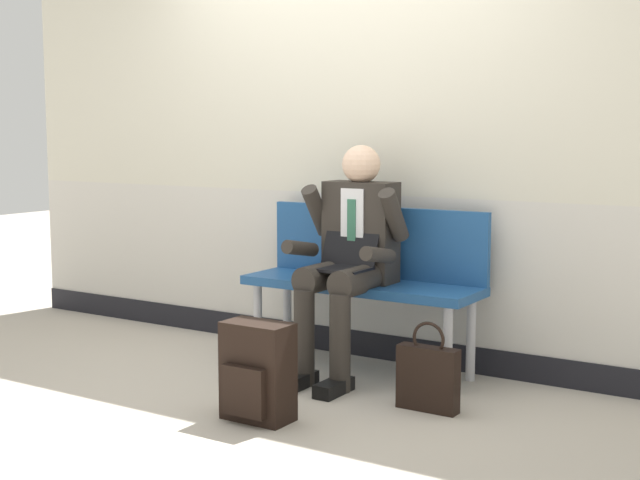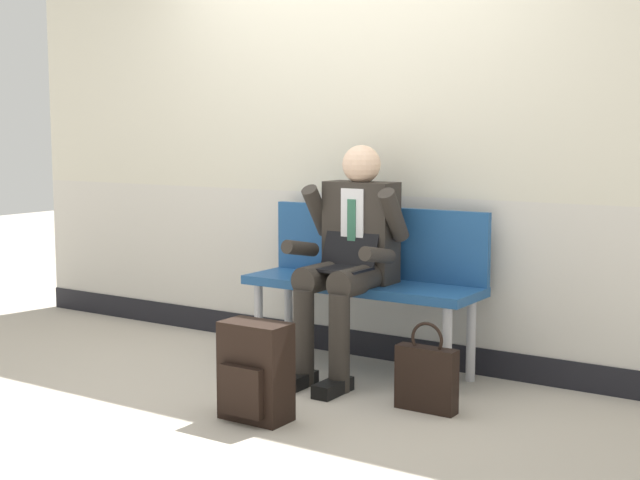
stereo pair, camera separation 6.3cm
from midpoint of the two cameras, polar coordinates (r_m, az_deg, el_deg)
The scene contains 6 objects.
ground_plane at distance 4.90m, azimuth -2.19°, elevation -8.85°, with size 18.00×18.00×0.00m, color #B2A899.
station_wall at distance 5.33m, azimuth 2.35°, elevation 7.66°, with size 5.14×0.14×2.82m.
bench_with_person at distance 5.01m, azimuth 3.39°, elevation -2.04°, with size 1.35×0.42×0.91m.
person_seated at distance 4.82m, azimuth 2.23°, elevation -0.87°, with size 0.57×0.70×1.26m.
backpack at distance 4.19m, azimuth -3.74°, elevation -8.42°, with size 0.32×0.22×0.46m.
handbag at distance 4.36m, azimuth 7.21°, elevation -8.65°, with size 0.30×0.09×0.44m.
Camera 2 is at (2.76, -3.82, 1.35)m, focal length 50.25 mm.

